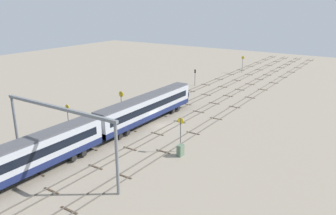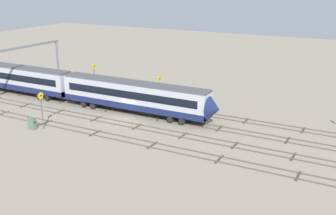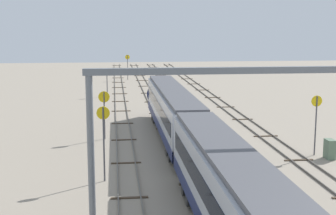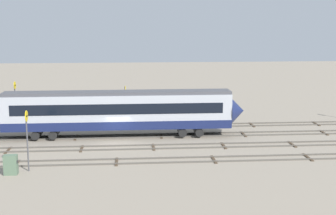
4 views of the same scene
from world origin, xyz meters
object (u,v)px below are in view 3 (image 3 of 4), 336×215
Objects in this scene: overhead_gantry at (264,107)px; speed_sign_far_trackside at (104,133)px; speed_sign_mid_trackside at (128,64)px; relay_cabinet at (330,149)px; speed_sign_distant_end at (104,107)px; speed_sign_near_foreground at (316,117)px; signal_light_trackside_departure at (107,79)px.

overhead_gantry reaches higher than speed_sign_far_trackside.
speed_sign_mid_trackside is 3.10× the size of relay_cabinet.
relay_cabinet is (-9.14, -18.59, -2.36)m from speed_sign_distant_end.
speed_sign_distant_end reaches higher than relay_cabinet.
speed_sign_mid_trackside is at bearing -4.21° from speed_sign_distant_end.
speed_sign_far_trackside is (-63.78, 3.55, 0.18)m from speed_sign_mid_trackside.
speed_sign_mid_trackside is (58.79, 14.08, -0.05)m from speed_sign_near_foreground.
speed_sign_far_trackside is 18.95m from relay_cabinet.
signal_light_trackside_departure reaches higher than relay_cabinet.
speed_sign_mid_trackside is at bearing 13.47° from speed_sign_near_foreground.
speed_sign_far_trackside is 1.28× the size of signal_light_trackside_departure.
speed_sign_mid_trackside is at bearing -3.18° from speed_sign_far_trackside.
overhead_gantry is 16.74m from relay_cabinet.
signal_light_trackside_departure is at bearing 170.25° from speed_sign_mid_trackside.
relay_cabinet is (12.34, -9.72, -5.79)m from overhead_gantry.
speed_sign_near_foreground is 19.49m from speed_sign_distant_end.
speed_sign_distant_end is at bearing 66.14° from speed_sign_near_foreground.
signal_light_trackside_departure is (50.05, 8.97, -3.84)m from overhead_gantry.
overhead_gantry is 4.50× the size of signal_light_trackside_departure.
speed_sign_distant_end is at bearing 0.89° from speed_sign_far_trackside.
speed_sign_near_foreground is at bearing -74.20° from speed_sign_far_trackside.
speed_sign_near_foreground is 2.92m from relay_cabinet.
speed_sign_mid_trackside is 63.88m from speed_sign_far_trackside.
overhead_gantry is 50.99m from signal_light_trackside_departure.
relay_cabinet is at bearing -78.54° from speed_sign_far_trackside.
speed_sign_mid_trackside reaches higher than speed_sign_distant_end.
overhead_gantry reaches higher than speed_sign_mid_trackside.
relay_cabinet is at bearing -166.11° from speed_sign_mid_trackside.
relay_cabinet is (-37.71, -18.69, -1.95)m from signal_light_trackside_departure.
speed_sign_distant_end is at bearing 63.81° from relay_cabinet.
speed_sign_far_trackside is 41.44m from signal_light_trackside_departure.
speed_sign_near_foreground is 0.95× the size of speed_sign_far_trackside.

